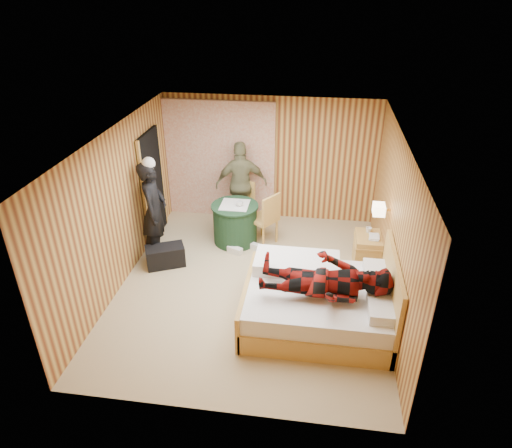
# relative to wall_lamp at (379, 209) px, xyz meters

# --- Properties ---
(floor) EXTENTS (4.20, 5.00, 0.01)m
(floor) POSITION_rel_wall_lamp_xyz_m (-1.92, -0.45, -1.30)
(floor) COLOR tan
(floor) RESTS_ON ground
(ceiling) EXTENTS (4.20, 5.00, 0.01)m
(ceiling) POSITION_rel_wall_lamp_xyz_m (-1.92, -0.45, 1.20)
(ceiling) COLOR silver
(ceiling) RESTS_ON wall_back
(wall_back) EXTENTS (4.20, 0.02, 2.50)m
(wall_back) POSITION_rel_wall_lamp_xyz_m (-1.92, 2.05, -0.05)
(wall_back) COLOR tan
(wall_back) RESTS_ON floor
(wall_left) EXTENTS (0.02, 5.00, 2.50)m
(wall_left) POSITION_rel_wall_lamp_xyz_m (-4.02, -0.45, -0.05)
(wall_left) COLOR tan
(wall_left) RESTS_ON floor
(wall_right) EXTENTS (0.02, 5.00, 2.50)m
(wall_right) POSITION_rel_wall_lamp_xyz_m (0.18, -0.45, -0.05)
(wall_right) COLOR tan
(wall_right) RESTS_ON floor
(curtain) EXTENTS (2.20, 0.08, 2.40)m
(curtain) POSITION_rel_wall_lamp_xyz_m (-2.92, 1.98, -0.10)
(curtain) COLOR beige
(curtain) RESTS_ON floor
(doorway) EXTENTS (0.06, 0.90, 2.05)m
(doorway) POSITION_rel_wall_lamp_xyz_m (-3.98, 0.95, -0.28)
(doorway) COLOR black
(doorway) RESTS_ON floor
(wall_lamp) EXTENTS (0.26, 0.24, 0.16)m
(wall_lamp) POSITION_rel_wall_lamp_xyz_m (0.00, 0.00, 0.00)
(wall_lamp) COLOR gold
(wall_lamp) RESTS_ON wall_right
(bed) EXTENTS (2.13, 1.68, 1.15)m
(bed) POSITION_rel_wall_lamp_xyz_m (-0.80, -1.16, -0.97)
(bed) COLOR tan
(bed) RESTS_ON floor
(nightstand) EXTENTS (0.45, 0.61, 0.59)m
(nightstand) POSITION_rel_wall_lamp_xyz_m (-0.04, 0.40, -0.99)
(nightstand) COLOR tan
(nightstand) RESTS_ON floor
(round_table) EXTENTS (0.87, 0.87, 0.77)m
(round_table) POSITION_rel_wall_lamp_xyz_m (-2.43, 0.90, -0.91)
(round_table) COLOR #1C3E23
(round_table) RESTS_ON floor
(chair_far) EXTENTS (0.56, 0.56, 0.93)m
(chair_far) POSITION_rel_wall_lamp_xyz_m (-2.40, 1.58, -0.76)
(chair_far) COLOR tan
(chair_far) RESTS_ON floor
(chair_near) EXTENTS (0.64, 0.64, 1.02)m
(chair_near) POSITION_rel_wall_lamp_xyz_m (-1.85, 0.88, -0.71)
(chair_near) COLOR tan
(chair_near) RESTS_ON floor
(duffel_bag) EXTENTS (0.73, 0.59, 0.37)m
(duffel_bag) POSITION_rel_wall_lamp_xyz_m (-3.49, -0.08, -1.12)
(duffel_bag) COLOR black
(duffel_bag) RESTS_ON floor
(sneaker_left) EXTENTS (0.30, 0.22, 0.12)m
(sneaker_left) POSITION_rel_wall_lamp_xyz_m (-2.37, 0.47, -1.24)
(sneaker_left) COLOR silver
(sneaker_left) RESTS_ON floor
(sneaker_right) EXTENTS (0.27, 0.19, 0.11)m
(sneaker_right) POSITION_rel_wall_lamp_xyz_m (-2.01, 0.66, -1.25)
(sneaker_right) COLOR silver
(sneaker_right) RESTS_ON floor
(woman_standing) EXTENTS (0.49, 0.69, 1.79)m
(woman_standing) POSITION_rel_wall_lamp_xyz_m (-3.71, 0.21, -0.40)
(woman_standing) COLOR black
(woman_standing) RESTS_ON floor
(man_at_table) EXTENTS (1.08, 0.67, 1.72)m
(man_at_table) POSITION_rel_wall_lamp_xyz_m (-2.43, 1.63, -0.44)
(man_at_table) COLOR #6F6E4A
(man_at_table) RESTS_ON floor
(man_on_bed) EXTENTS (0.86, 0.67, 1.77)m
(man_on_bed) POSITION_rel_wall_lamp_xyz_m (-0.77, -1.39, -0.29)
(man_on_bed) COLOR maroon
(man_on_bed) RESTS_ON bed
(book_lower) EXTENTS (0.20, 0.25, 0.02)m
(book_lower) POSITION_rel_wall_lamp_xyz_m (-0.04, 0.35, -0.70)
(book_lower) COLOR silver
(book_lower) RESTS_ON nightstand
(book_upper) EXTENTS (0.16, 0.22, 0.02)m
(book_upper) POSITION_rel_wall_lamp_xyz_m (-0.04, 0.35, -0.68)
(book_upper) COLOR silver
(book_upper) RESTS_ON nightstand
(cup_nightstand) EXTENTS (0.12, 0.12, 0.09)m
(cup_nightstand) POSITION_rel_wall_lamp_xyz_m (-0.04, 0.53, -0.66)
(cup_nightstand) COLOR silver
(cup_nightstand) RESTS_ON nightstand
(cup_table) EXTENTS (0.13, 0.13, 0.10)m
(cup_table) POSITION_rel_wall_lamp_xyz_m (-2.33, 0.85, -0.48)
(cup_table) COLOR silver
(cup_table) RESTS_ON round_table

